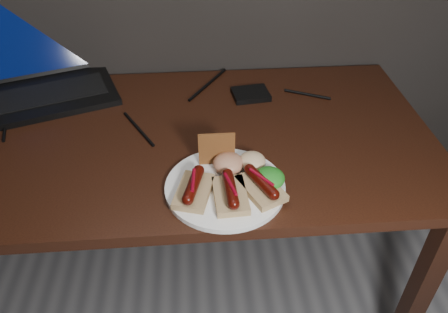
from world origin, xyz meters
TOP-DOWN VIEW (x-y plane):
  - desk at (0.00, 1.38)m, footprint 1.40×0.70m
  - laptop at (-0.36, 1.65)m, footprint 0.45×0.43m
  - hard_drive at (0.24, 1.56)m, footprint 0.12×0.10m
  - desk_cables at (-0.03, 1.52)m, footprint 0.95×0.40m
  - plate at (0.13, 1.16)m, footprint 0.28×0.28m
  - bread_sausage_left at (0.06, 1.13)m, footprint 0.10×0.13m
  - bread_sausage_center at (0.14, 1.11)m, footprint 0.08×0.12m
  - bread_sausage_right at (0.21, 1.13)m, footprint 0.11×0.13m
  - crispbread at (0.12, 1.24)m, footprint 0.08×0.01m
  - salad_greens at (0.23, 1.15)m, footprint 0.07×0.07m
  - salsa_mound at (0.14, 1.21)m, footprint 0.07×0.07m
  - coleslaw_mound at (0.20, 1.22)m, footprint 0.06×0.06m

SIDE VIEW (x-z plane):
  - desk at x=0.00m, z-range 0.29..1.04m
  - desk_cables at x=-0.03m, z-range 0.75..0.76m
  - plate at x=0.13m, z-range 0.75..0.76m
  - hard_drive at x=0.24m, z-range 0.75..0.77m
  - bread_sausage_left at x=0.06m, z-range 0.76..0.80m
  - bread_sausage_center at x=0.14m, z-range 0.76..0.80m
  - bread_sausage_right at x=0.21m, z-range 0.76..0.80m
  - coleslaw_mound at x=0.20m, z-range 0.76..0.80m
  - salad_greens at x=0.23m, z-range 0.76..0.80m
  - salsa_mound at x=0.14m, z-range 0.76..0.80m
  - crispbread at x=0.12m, z-range 0.76..0.85m
  - laptop at x=-0.36m, z-range 0.68..0.93m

